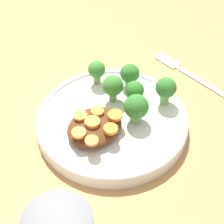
% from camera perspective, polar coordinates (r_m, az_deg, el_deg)
% --- Properties ---
extents(ground_plane, '(4.00, 4.00, 0.00)m').
position_cam_1_polar(ground_plane, '(0.68, 0.00, -2.20)').
color(ground_plane, tan).
extents(plate, '(0.27, 0.27, 0.03)m').
position_cam_1_polar(plate, '(0.67, 0.00, -1.35)').
color(plate, white).
rests_on(plate, ground_plane).
extents(stew_mound, '(0.10, 0.08, 0.03)m').
position_cam_1_polar(stew_mound, '(0.63, -2.35, -2.49)').
color(stew_mound, '#5B3319').
rests_on(stew_mound, plate).
extents(broccoli_floret_0, '(0.04, 0.04, 0.05)m').
position_cam_1_polar(broccoli_floret_0, '(0.67, 0.15, 3.93)').
color(broccoli_floret_0, '#7FA85B').
rests_on(broccoli_floret_0, plate).
extents(broccoli_floret_1, '(0.04, 0.04, 0.05)m').
position_cam_1_polar(broccoli_floret_1, '(0.71, 2.72, 5.78)').
color(broccoli_floret_1, '#7FA85B').
rests_on(broccoli_floret_1, plate).
extents(broccoli_floret_2, '(0.03, 0.03, 0.05)m').
position_cam_1_polar(broccoli_floret_2, '(0.71, -2.35, 6.35)').
color(broccoli_floret_2, '#759E51').
rests_on(broccoli_floret_2, plate).
extents(broccoli_floret_3, '(0.03, 0.03, 0.05)m').
position_cam_1_polar(broccoli_floret_3, '(0.67, 3.49, 3.23)').
color(broccoli_floret_3, '#7FA85B').
rests_on(broccoli_floret_3, plate).
extents(broccoli_floret_4, '(0.04, 0.04, 0.05)m').
position_cam_1_polar(broccoli_floret_4, '(0.68, 8.21, 3.51)').
color(broccoli_floret_4, '#7FA85B').
rests_on(broccoli_floret_4, plate).
extents(broccoli_floret_5, '(0.04, 0.04, 0.06)m').
position_cam_1_polar(broccoli_floret_5, '(0.64, 3.72, 0.69)').
color(broccoli_floret_5, '#7FA85B').
rests_on(broccoli_floret_5, plate).
extents(carrot_slice_0, '(0.02, 0.02, 0.01)m').
position_cam_1_polar(carrot_slice_0, '(0.61, -5.39, -2.94)').
color(carrot_slice_0, orange).
rests_on(carrot_slice_0, stew_mound).
extents(carrot_slice_1, '(0.02, 0.02, 0.00)m').
position_cam_1_polar(carrot_slice_1, '(0.59, -3.11, -4.38)').
color(carrot_slice_1, orange).
rests_on(carrot_slice_1, stew_mound).
extents(carrot_slice_2, '(0.03, 0.03, 0.01)m').
position_cam_1_polar(carrot_slice_2, '(0.62, -2.75, -1.71)').
color(carrot_slice_2, orange).
rests_on(carrot_slice_2, stew_mound).
extents(carrot_slice_3, '(0.02, 0.02, 0.01)m').
position_cam_1_polar(carrot_slice_3, '(0.61, -0.20, -2.59)').
color(carrot_slice_3, orange).
rests_on(carrot_slice_3, stew_mound).
extents(carrot_slice_4, '(0.03, 0.03, 0.01)m').
position_cam_1_polar(carrot_slice_4, '(0.63, 0.49, -0.49)').
color(carrot_slice_4, orange).
rests_on(carrot_slice_4, stew_mound).
extents(carrot_slice_5, '(0.02, 0.02, 0.00)m').
position_cam_1_polar(carrot_slice_5, '(0.64, -2.24, 0.12)').
color(carrot_slice_5, orange).
rests_on(carrot_slice_5, stew_mound).
extents(carrot_slice_6, '(0.02, 0.02, 0.00)m').
position_cam_1_polar(carrot_slice_6, '(0.63, -4.84, -0.55)').
color(carrot_slice_6, orange).
rests_on(carrot_slice_6, stew_mound).
extents(fork, '(0.04, 0.19, 0.01)m').
position_cam_1_polar(fork, '(0.81, 10.84, 6.26)').
color(fork, silver).
rests_on(fork, ground_plane).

